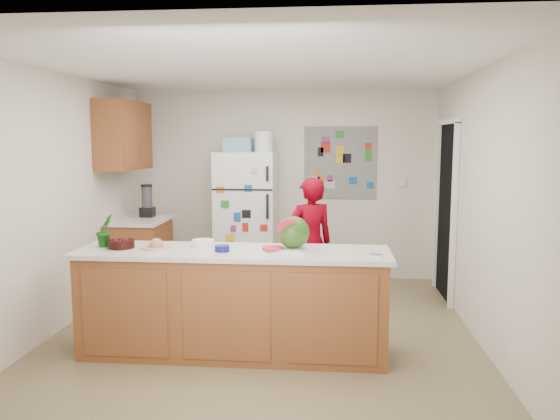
# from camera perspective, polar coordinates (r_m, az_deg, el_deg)

# --- Properties ---
(floor) EXTENTS (4.00, 4.50, 0.02)m
(floor) POSITION_cam_1_polar(r_m,az_deg,el_deg) (5.39, -1.74, -12.90)
(floor) COLOR brown
(floor) RESTS_ON ground
(wall_back) EXTENTS (4.00, 0.02, 2.50)m
(wall_back) POSITION_cam_1_polar(r_m,az_deg,el_deg) (7.33, 0.40, 2.63)
(wall_back) COLOR beige
(wall_back) RESTS_ON ground
(wall_left) EXTENTS (0.02, 4.50, 2.50)m
(wall_left) POSITION_cam_1_polar(r_m,az_deg,el_deg) (5.70, -22.28, 0.72)
(wall_left) COLOR beige
(wall_left) RESTS_ON ground
(wall_right) EXTENTS (0.02, 4.50, 2.50)m
(wall_right) POSITION_cam_1_polar(r_m,az_deg,el_deg) (5.24, 20.60, 0.25)
(wall_right) COLOR beige
(wall_right) RESTS_ON ground
(ceiling) EXTENTS (4.00, 4.50, 0.02)m
(ceiling) POSITION_cam_1_polar(r_m,az_deg,el_deg) (5.09, -1.85, 14.74)
(ceiling) COLOR white
(ceiling) RESTS_ON wall_back
(doorway) EXTENTS (0.03, 0.85, 2.04)m
(doorway) POSITION_cam_1_polar(r_m,az_deg,el_deg) (6.66, 17.05, -0.16)
(doorway) COLOR black
(doorway) RESTS_ON ground
(peninsula_base) EXTENTS (2.60, 0.62, 0.88)m
(peninsula_base) POSITION_cam_1_polar(r_m,az_deg,el_deg) (4.80, -4.91, -9.80)
(peninsula_base) COLOR brown
(peninsula_base) RESTS_ON floor
(peninsula_top) EXTENTS (2.68, 0.70, 0.04)m
(peninsula_top) POSITION_cam_1_polar(r_m,az_deg,el_deg) (4.69, -4.97, -4.42)
(peninsula_top) COLOR silver
(peninsula_top) RESTS_ON peninsula_base
(side_counter_base) EXTENTS (0.60, 0.80, 0.86)m
(side_counter_base) POSITION_cam_1_polar(r_m,az_deg,el_deg) (6.92, -14.40, -4.75)
(side_counter_base) COLOR brown
(side_counter_base) RESTS_ON floor
(side_counter_top) EXTENTS (0.64, 0.84, 0.04)m
(side_counter_top) POSITION_cam_1_polar(r_m,az_deg,el_deg) (6.84, -14.53, -1.06)
(side_counter_top) COLOR silver
(side_counter_top) RESTS_ON side_counter_base
(upper_cabinets) EXTENTS (0.35, 1.00, 0.80)m
(upper_cabinets) POSITION_cam_1_polar(r_m,az_deg,el_deg) (6.77, -15.99, 7.47)
(upper_cabinets) COLOR brown
(upper_cabinets) RESTS_ON wall_left
(refrigerator) EXTENTS (0.75, 0.70, 1.70)m
(refrigerator) POSITION_cam_1_polar(r_m,az_deg,el_deg) (7.05, -3.51, -0.84)
(refrigerator) COLOR silver
(refrigerator) RESTS_ON floor
(fridge_top_bin) EXTENTS (0.35, 0.28, 0.18)m
(fridge_top_bin) POSITION_cam_1_polar(r_m,az_deg,el_deg) (6.99, -4.39, 6.82)
(fridge_top_bin) COLOR #5999B2
(fridge_top_bin) RESTS_ON refrigerator
(photo_collage) EXTENTS (0.95, 0.01, 0.95)m
(photo_collage) POSITION_cam_1_polar(r_m,az_deg,el_deg) (7.26, 6.32, 4.92)
(photo_collage) COLOR slate
(photo_collage) RESTS_ON wall_back
(person) EXTENTS (0.62, 0.53, 1.45)m
(person) POSITION_cam_1_polar(r_m,az_deg,el_deg) (6.00, 3.15, -3.48)
(person) COLOR #71000D
(person) RESTS_ON floor
(blender_appliance) EXTENTS (0.13, 0.13, 0.38)m
(blender_appliance) POSITION_cam_1_polar(r_m,az_deg,el_deg) (6.96, -13.72, 0.85)
(blender_appliance) COLOR black
(blender_appliance) RESTS_ON side_counter_top
(cutting_board) EXTENTS (0.49, 0.42, 0.01)m
(cutting_board) POSITION_cam_1_polar(r_m,az_deg,el_deg) (4.67, 0.63, -4.12)
(cutting_board) COLOR white
(cutting_board) RESTS_ON peninsula_top
(watermelon) EXTENTS (0.28, 0.28, 0.28)m
(watermelon) POSITION_cam_1_polar(r_m,az_deg,el_deg) (4.65, 1.39, -2.34)
(watermelon) COLOR #255919
(watermelon) RESTS_ON cutting_board
(watermelon_slice) EXTENTS (0.18, 0.18, 0.02)m
(watermelon_slice) POSITION_cam_1_polar(r_m,az_deg,el_deg) (4.62, -0.74, -4.02)
(watermelon_slice) COLOR #DD2755
(watermelon_slice) RESTS_ON cutting_board
(cherry_bowl) EXTENTS (0.24, 0.24, 0.07)m
(cherry_bowl) POSITION_cam_1_polar(r_m,az_deg,el_deg) (4.94, -16.24, -3.44)
(cherry_bowl) COLOR black
(cherry_bowl) RESTS_ON peninsula_top
(white_bowl) EXTENTS (0.24, 0.24, 0.06)m
(white_bowl) POSITION_cam_1_polar(r_m,az_deg,el_deg) (4.86, -8.05, -3.45)
(white_bowl) COLOR silver
(white_bowl) RESTS_ON peninsula_top
(cobalt_bowl) EXTENTS (0.16, 0.16, 0.05)m
(cobalt_bowl) POSITION_cam_1_polar(r_m,az_deg,el_deg) (4.63, -6.07, -4.01)
(cobalt_bowl) COLOR #0F0E62
(cobalt_bowl) RESTS_ON peninsula_top
(plate) EXTENTS (0.31, 0.31, 0.02)m
(plate) POSITION_cam_1_polar(r_m,az_deg,el_deg) (4.85, -12.80, -3.84)
(plate) COLOR beige
(plate) RESTS_ON peninsula_top
(paper_towel) EXTENTS (0.22, 0.20, 0.02)m
(paper_towel) POSITION_cam_1_polar(r_m,az_deg,el_deg) (4.59, 0.97, -4.26)
(paper_towel) COLOR silver
(paper_towel) RESTS_ON peninsula_top
(keys) EXTENTS (0.11, 0.07, 0.01)m
(keys) POSITION_cam_1_polar(r_m,az_deg,el_deg) (4.51, 9.98, -4.65)
(keys) COLOR gray
(keys) RESTS_ON peninsula_top
(potted_plant) EXTENTS (0.19, 0.20, 0.29)m
(potted_plant) POSITION_cam_1_polar(r_m,az_deg,el_deg) (5.04, -17.84, -2.04)
(potted_plant) COLOR #0F400D
(potted_plant) RESTS_ON peninsula_top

